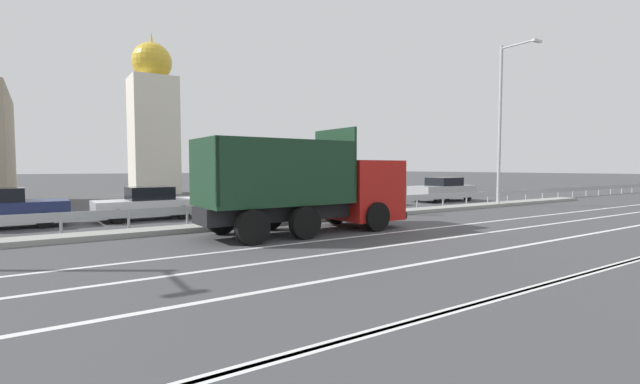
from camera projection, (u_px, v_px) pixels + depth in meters
The scene contains 16 objects.
ground_plane at pixel (375, 225), 16.85m from camera, with size 320.00×320.00×0.00m, color #424244.
lane_strip_0 at pixel (333, 239), 13.51m from camera, with size 71.71×0.16×0.01m, color silver.
lane_strip_1 at pixel (371, 248), 11.98m from camera, with size 71.71×0.16×0.01m, color silver.
lane_strip_2 at pixel (428, 262), 10.23m from camera, with size 71.71×0.16×0.01m, color silver.
lane_strip_3 at pixel (535, 289), 8.02m from camera, with size 71.71×0.16×0.01m, color silver.
lane_strip_4 at pixel (531, 288), 8.08m from camera, with size 71.71×0.16×0.01m, color silver.
median_island at pixel (339, 217), 18.89m from camera, with size 39.44×1.10×0.18m, color gray.
median_guardrail at pixel (322, 204), 19.97m from camera, with size 71.71×0.09×0.78m.
dump_truck at pixel (327, 194), 15.50m from camera, with size 7.58×2.88×3.67m.
median_road_sign at pixel (384, 190), 20.30m from camera, with size 0.73×0.16×2.27m.
street_lamp_1 at pixel (503, 118), 24.66m from camera, with size 0.70×2.31×9.25m.
parked_car_4 at pixel (148, 203), 18.68m from camera, with size 4.30×2.01×1.43m.
parked_car_5 at pixel (275, 198), 21.73m from camera, with size 4.80×2.20×1.36m.
parked_car_6 at pixel (362, 194), 25.38m from camera, with size 4.59×2.28×1.35m.
parked_car_7 at pixel (443, 189), 28.66m from camera, with size 4.75×1.97×1.59m.
church_tower at pixel (153, 121), 36.26m from camera, with size 3.60×3.60×13.63m.
Camera 1 is at (-11.01, -12.80, 2.28)m, focal length 24.00 mm.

